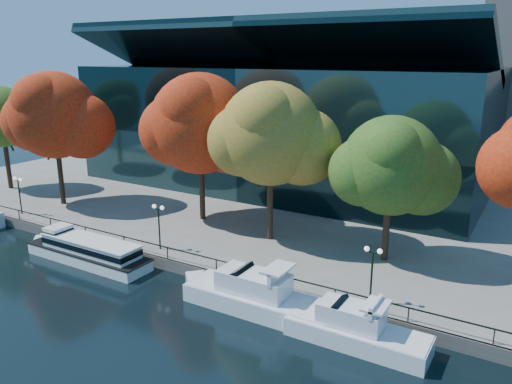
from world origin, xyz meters
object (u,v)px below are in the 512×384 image
Objects in this scene: cruiser_far at (351,327)px; cruiser_near at (254,295)px; tree_2 at (201,126)px; lamp_0 at (19,187)px; tour_boat at (85,249)px; lamp_2 at (372,262)px; tree_1 at (55,117)px; tree_4 at (392,168)px; tree_0 at (2,118)px; lamp_1 at (159,217)px; tree_3 at (272,136)px.

cruiser_near is at bearing 176.00° from cruiser_far.
tree_2 is 20.92m from lamp_0.
lamp_2 is at bearing 8.39° from tour_boat.
tree_1 is 17.50m from tree_2.
tree_2 is (3.83, 12.19, 9.57)m from tour_boat.
cruiser_far is (7.35, -0.51, -0.10)m from cruiser_near.
lamp_0 is (-37.22, -7.79, -4.85)m from tree_4.
cruiser_far is 14.12m from tree_4.
lamp_2 is at bearing -22.61° from tree_2.
tree_0 is at bearing 167.46° from cruiser_near.
tree_0 is at bearing 168.89° from lamp_1.
cruiser_near is 0.98× the size of tree_0.
tree_2 is at bearing 170.62° from tree_3.
cruiser_far is 18.82m from tree_3.
tree_3 is (12.62, 10.74, 9.47)m from tour_boat.
tree_1 is at bearing -167.60° from tree_2.
tour_boat is at bearing -179.29° from cruiser_near.
cruiser_near is at bearing -154.99° from lamp_2.
tree_2 is at bearing 72.54° from tour_boat.
cruiser_far is at bearing -83.54° from tree_4.
tree_4 is at bearing 3.59° from tree_3.
tree_1 is 3.69× the size of lamp_0.
cruiser_near is 3.12× the size of lamp_0.
tree_0 is (-49.31, 9.85, 8.89)m from cruiser_far.
lamp_0 reaches higher than tour_boat.
tree_4 reaches higher than cruiser_far.
cruiser_near is at bearing -41.93° from tree_2.
tree_4 reaches higher than lamp_2.
cruiser_far is at bearing -31.13° from tree_2.
lamp_2 is (7.27, 3.39, 2.85)m from cruiser_near.
lamp_1 reaches higher than cruiser_far.
cruiser_far is 19.69m from lamp_1.
tree_0 is at bearing -174.73° from tree_2.
tree_3 reaches higher than lamp_0.
tree_1 is at bearing 165.54° from lamp_1.
lamp_1 is 1.00× the size of lamp_2.
cruiser_near is 7.37m from cruiser_far.
tree_0 is at bearing 168.71° from cruiser_far.
lamp_0 is (-14.03, 3.61, 2.87)m from tour_boat.
tree_0 reaches higher than lamp_1.
tour_boat is 15.97m from tree_2.
tour_boat is 7.14m from lamp_1.
lamp_0 is 1.00× the size of lamp_2.
tree_4 reaches higher than lamp_1.
tree_3 is at bearing 14.97° from lamp_0.
cruiser_far is at bearing -11.58° from lamp_1.
tour_boat is 1.07× the size of tree_0.
tree_4 is at bearing 61.69° from cruiser_near.
tree_4 reaches higher than tour_boat.
tree_0 is (-41.96, 9.33, 8.80)m from cruiser_near.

